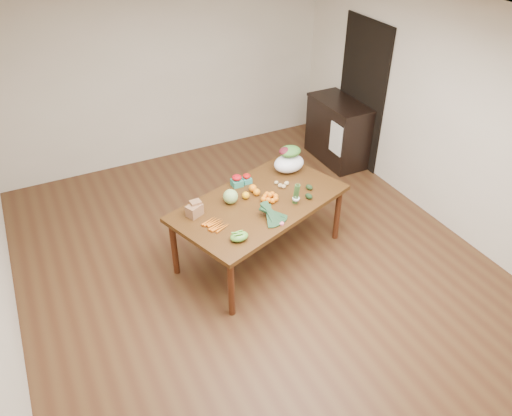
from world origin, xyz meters
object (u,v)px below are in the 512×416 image
salad_bag (289,160)px  paper_bag (194,209)px  mandarin_cluster (270,196)px  asparagus_bundle (296,194)px  kale_bunch (275,214)px  dining_table (260,228)px  cabbage (231,197)px  cabinet (338,131)px

salad_bag → paper_bag: bearing=-165.4°
mandarin_cluster → asparagus_bundle: asparagus_bundle is taller
mandarin_cluster → kale_bunch: size_ratio=0.45×
paper_bag → salad_bag: (1.33, 0.35, 0.07)m
dining_table → cabbage: cabbage is taller
dining_table → kale_bunch: 0.60m
cabinet → cabbage: cabinet is taller
dining_table → cabbage: size_ratio=11.76×
paper_bag → kale_bunch: (0.70, -0.45, 0.00)m
kale_bunch → asparagus_bundle: bearing=6.0°
cabinet → paper_bag: bearing=-152.9°
paper_bag → salad_bag: salad_bag is taller
paper_bag → asparagus_bundle: 1.10m
cabinet → cabbage: 2.77m
cabbage → salad_bag: size_ratio=0.43×
dining_table → asparagus_bundle: bearing=-52.5°
paper_bag → kale_bunch: size_ratio=0.54×
paper_bag → cabbage: (0.43, 0.04, 0.00)m
cabinet → asparagus_bundle: (-1.75, -1.72, 0.40)m
asparagus_bundle → mandarin_cluster: bearing=120.3°
paper_bag → dining_table: bearing=-5.5°
paper_bag → asparagus_bundle: asparagus_bundle is taller
kale_bunch → salad_bag: (0.63, 0.80, 0.06)m
cabbage → mandarin_cluster: bearing=-19.4°
mandarin_cluster → kale_bunch: (-0.13, -0.35, 0.03)m
mandarin_cluster → salad_bag: size_ratio=0.48×
cabbage → salad_bag: bearing=18.7°
paper_bag → asparagus_bundle: (1.06, -0.29, 0.05)m
dining_table → salad_bag: 0.90m
paper_bag → kale_bunch: kale_bunch is taller
paper_bag → mandarin_cluster: 0.84m
paper_bag → asparagus_bundle: size_ratio=0.86×
paper_bag → mandarin_cluster: paper_bag is taller
dining_table → salad_bag: bearing=15.4°
dining_table → cabbage: (-0.29, 0.11, 0.46)m
paper_bag → cabbage: bearing=5.8°
cabbage → asparagus_bundle: size_ratio=0.65×
paper_bag → mandarin_cluster: (0.84, -0.10, -0.03)m
paper_bag → cabbage: cabbage is taller
cabbage → mandarin_cluster: (0.40, -0.14, -0.03)m
dining_table → asparagus_bundle: (0.33, -0.22, 0.50)m
cabinet → kale_bunch: 2.85m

